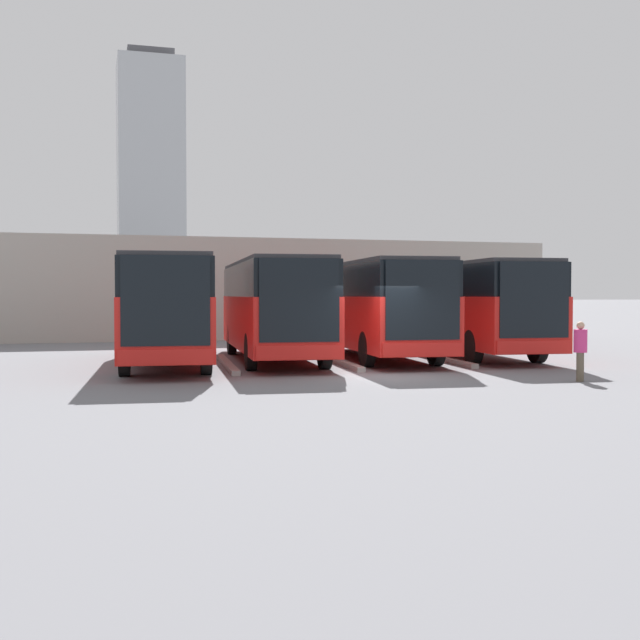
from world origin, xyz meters
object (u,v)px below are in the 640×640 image
(bus_0, at_px, (468,305))
(pedestrian, at_px, (580,349))
(bus_2, at_px, (273,306))
(bus_3, at_px, (165,307))
(bus_1, at_px, (374,305))

(bus_0, height_order, pedestrian, bus_0)
(bus_0, height_order, bus_2, same)
(pedestrian, bearing_deg, bus_3, 92.09)
(bus_0, bearing_deg, bus_3, 9.31)
(bus_2, relative_size, pedestrian, 7.02)
(bus_0, xyz_separation_m, bus_1, (3.67, 0.11, 0.00))
(bus_2, height_order, bus_3, same)
(bus_3, bearing_deg, bus_1, -169.31)
(bus_0, relative_size, pedestrian, 7.02)
(bus_1, xyz_separation_m, bus_2, (3.67, 0.06, 0.00))
(bus_0, height_order, bus_1, same)
(bus_3, bearing_deg, bus_2, -164.47)
(bus_0, height_order, bus_3, same)
(bus_0, distance_m, bus_1, 3.67)
(bus_2, bearing_deg, pedestrian, 131.28)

